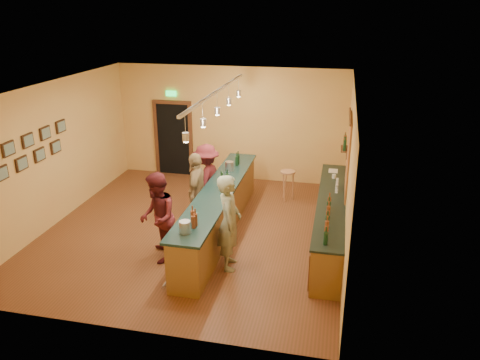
% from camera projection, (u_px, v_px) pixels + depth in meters
% --- Properties ---
extents(floor, '(7.00, 7.00, 0.00)m').
position_uv_depth(floor, '(195.00, 230.00, 10.52)').
color(floor, brown).
rests_on(floor, ground).
extents(ceiling, '(6.50, 7.00, 0.02)m').
position_uv_depth(ceiling, '(189.00, 87.00, 9.38)').
color(ceiling, silver).
rests_on(ceiling, wall_back).
extents(wall_back, '(6.50, 0.02, 3.20)m').
position_uv_depth(wall_back, '(230.00, 124.00, 13.15)').
color(wall_back, '#E2A154').
rests_on(wall_back, floor).
extents(wall_front, '(6.50, 0.02, 3.20)m').
position_uv_depth(wall_front, '(118.00, 239.00, 6.75)').
color(wall_front, '#E2A154').
rests_on(wall_front, floor).
extents(wall_left, '(0.02, 7.00, 3.20)m').
position_uv_depth(wall_left, '(55.00, 153.00, 10.60)').
color(wall_left, '#E2A154').
rests_on(wall_left, floor).
extents(wall_right, '(0.02, 7.00, 3.20)m').
position_uv_depth(wall_right, '(348.00, 174.00, 9.30)').
color(wall_right, '#E2A154').
rests_on(wall_right, floor).
extents(doorway, '(1.15, 0.09, 2.48)m').
position_uv_depth(doorway, '(174.00, 137.00, 13.63)').
color(doorway, black).
rests_on(doorway, wall_back).
extents(tapestry, '(0.03, 1.40, 1.60)m').
position_uv_depth(tapestry, '(348.00, 156.00, 9.58)').
color(tapestry, maroon).
rests_on(tapestry, wall_right).
extents(bottle_shelf, '(0.17, 0.55, 0.54)m').
position_uv_depth(bottle_shelf, '(345.00, 144.00, 11.03)').
color(bottle_shelf, '#492715').
rests_on(bottle_shelf, wall_right).
extents(picture_grid, '(0.06, 2.20, 0.70)m').
position_uv_depth(picture_grid, '(34.00, 148.00, 9.78)').
color(picture_grid, '#382111').
rests_on(picture_grid, wall_left).
extents(back_counter, '(0.60, 4.55, 1.27)m').
position_uv_depth(back_counter, '(330.00, 219.00, 9.92)').
color(back_counter, brown).
rests_on(back_counter, floor).
extents(tasting_bar, '(0.73, 5.10, 1.38)m').
position_uv_depth(tasting_bar, '(219.00, 208.00, 10.19)').
color(tasting_bar, brown).
rests_on(tasting_bar, floor).
extents(pendant_track, '(0.11, 4.60, 0.50)m').
position_uv_depth(pendant_track, '(217.00, 99.00, 9.35)').
color(pendant_track, silver).
rests_on(pendant_track, ceiling).
extents(bartender, '(0.58, 0.76, 1.88)m').
position_uv_depth(bartender, '(229.00, 222.00, 8.75)').
color(bartender, gray).
rests_on(bartender, floor).
extents(customer_a, '(0.96, 1.07, 1.80)m').
position_uv_depth(customer_a, '(158.00, 218.00, 9.05)').
color(customer_a, '#59191E').
rests_on(customer_a, floor).
extents(customer_b, '(0.52, 1.07, 1.77)m').
position_uv_depth(customer_b, '(197.00, 191.00, 10.36)').
color(customer_b, '#997A51').
rests_on(customer_b, floor).
extents(customer_c, '(0.74, 1.17, 1.73)m').
position_uv_depth(customer_c, '(206.00, 180.00, 11.07)').
color(customer_c, '#59191E').
rests_on(customer_c, floor).
extents(bar_stool, '(0.38, 0.38, 0.78)m').
position_uv_depth(bar_stool, '(288.00, 176.00, 11.93)').
color(bar_stool, '#AB764D').
rests_on(bar_stool, floor).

